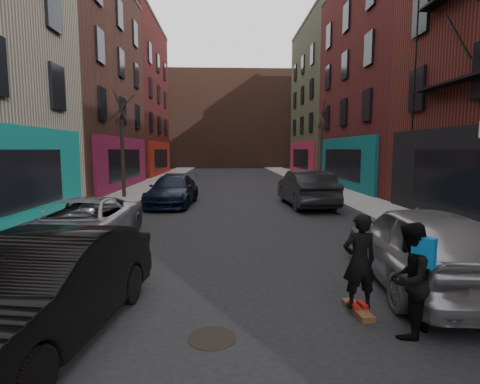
{
  "coord_description": "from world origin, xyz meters",
  "views": [
    {
      "loc": [
        -0.65,
        -2.58,
        2.71
      ],
      "look_at": [
        -0.27,
        7.1,
        1.6
      ],
      "focal_mm": 28.0,
      "sensor_mm": 36.0,
      "label": 1
    }
  ],
  "objects": [
    {
      "name": "skateboarder",
      "position": [
        1.54,
        3.29,
        0.89
      ],
      "size": [
        0.61,
        0.44,
        1.58
      ],
      "primitive_type": "imported",
      "rotation": [
        0.0,
        0.0,
        3.25
      ],
      "color": "black",
      "rests_on": "skateboard"
    },
    {
      "name": "tree_left_far",
      "position": [
        -6.2,
        18.0,
        3.38
      ],
      "size": [
        2.0,
        2.0,
        6.5
      ],
      "primitive_type": null,
      "color": "black",
      "rests_on": "sidewalk_left"
    },
    {
      "name": "manhole",
      "position": [
        -0.85,
        2.54,
        0.01
      ],
      "size": [
        0.92,
        0.92,
        0.01
      ],
      "primitive_type": "cylinder",
      "rotation": [
        0.0,
        0.0,
        -0.42
      ],
      "color": "black",
      "rests_on": "ground"
    },
    {
      "name": "parked_right_end",
      "position": [
        3.2,
        14.96,
        0.86
      ],
      "size": [
        2.05,
        5.28,
        1.72
      ],
      "primitive_type": "imported",
      "rotation": [
        0.0,
        0.0,
        3.19
      ],
      "color": "black",
      "rests_on": "ground"
    },
    {
      "name": "sidewalk_left",
      "position": [
        -6.25,
        30.0,
        0.07
      ],
      "size": [
        2.5,
        84.0,
        0.13
      ],
      "primitive_type": "cube",
      "color": "gray",
      "rests_on": "ground"
    },
    {
      "name": "parked_left_far",
      "position": [
        -4.6,
        7.67,
        0.68
      ],
      "size": [
        2.45,
        4.98,
        1.36
      ],
      "primitive_type": "imported",
      "rotation": [
        0.0,
        0.0,
        -0.04
      ],
      "color": "gray",
      "rests_on": "ground"
    },
    {
      "name": "parked_left_end",
      "position": [
        -3.2,
        15.57,
        0.72
      ],
      "size": [
        2.32,
        5.09,
        1.44
      ],
      "primitive_type": "imported",
      "rotation": [
        0.0,
        0.0,
        -0.06
      ],
      "color": "black",
      "rests_on": "ground"
    },
    {
      "name": "sidewalk_right",
      "position": [
        6.25,
        30.0,
        0.07
      ],
      "size": [
        2.5,
        84.0,
        0.13
      ],
      "primitive_type": "cube",
      "color": "gray",
      "rests_on": "ground"
    },
    {
      "name": "parked_left_mid",
      "position": [
        -3.2,
        2.53,
        0.76
      ],
      "size": [
        2.15,
        4.77,
        1.52
      ],
      "primitive_type": "imported",
      "rotation": [
        0.0,
        0.0,
        -0.12
      ],
      "color": "black",
      "rests_on": "ground"
    },
    {
      "name": "tree_right_far",
      "position": [
        6.2,
        24.0,
        3.53
      ],
      "size": [
        2.0,
        2.0,
        6.8
      ],
      "primitive_type": null,
      "color": "black",
      "rests_on": "sidewalk_right"
    },
    {
      "name": "building_far",
      "position": [
        0.0,
        56.0,
        7.0
      ],
      "size": [
        40.0,
        10.0,
        14.0
      ],
      "primitive_type": "cube",
      "color": "#47281E",
      "rests_on": "ground"
    },
    {
      "name": "parked_right_far",
      "position": [
        3.2,
        4.49,
        0.83
      ],
      "size": [
        2.39,
        5.01,
        1.65
      ],
      "primitive_type": "imported",
      "rotation": [
        0.0,
        0.0,
        3.05
      ],
      "color": "#9A9DA3",
      "rests_on": "ground"
    },
    {
      "name": "skateboard",
      "position": [
        1.54,
        3.29,
        0.05
      ],
      "size": [
        0.31,
        0.82,
        0.1
      ],
      "primitive_type": "cube",
      "rotation": [
        0.0,
        0.0,
        0.11
      ],
      "color": "brown",
      "rests_on": "ground"
    },
    {
      "name": "pedestrian",
      "position": [
        2.0,
        2.53,
        0.85
      ],
      "size": [
        1.03,
        1.02,
        1.68
      ],
      "rotation": [
        0.0,
        0.0,
        3.88
      ],
      "color": "black",
      "rests_on": "ground"
    }
  ]
}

